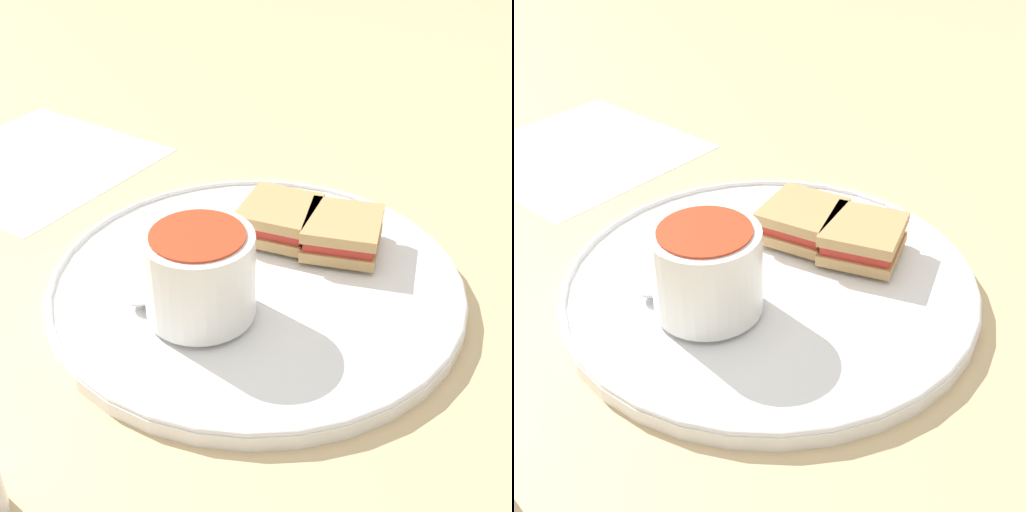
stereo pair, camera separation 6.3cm
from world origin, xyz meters
The scene contains 7 objects.
ground_plane centered at (0.00, 0.00, 0.00)m, with size 2.40×2.40×0.00m, color #D1B27F.
plate centered at (0.00, 0.00, 0.01)m, with size 0.37×0.37×0.02m.
soup_bowl centered at (0.01, 0.07, 0.06)m, with size 0.09×0.09×0.08m.
spoon centered at (0.06, 0.08, 0.02)m, with size 0.04×0.11×0.01m.
sandwich_half_near centered at (-0.04, -0.09, 0.03)m, with size 0.09×0.09×0.03m.
sandwich_half_far centered at (0.02, -0.07, 0.03)m, with size 0.08×0.09×0.03m.
menu_sheet centered at (0.37, -0.05, 0.00)m, with size 0.25×0.26×0.00m.
Camera 1 is at (-0.30, 0.42, 0.39)m, focal length 50.00 mm.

